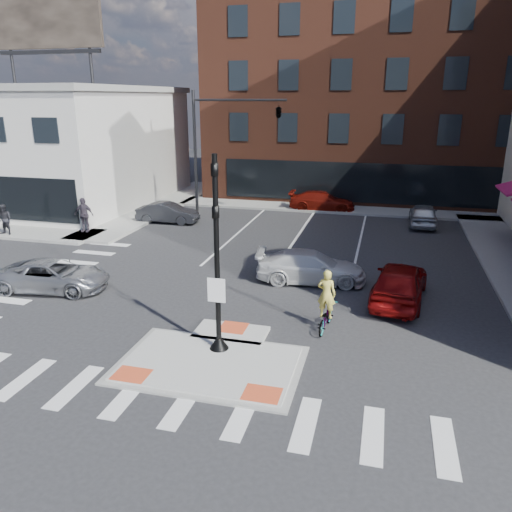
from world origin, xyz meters
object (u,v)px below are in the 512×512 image
(silver_suv, at_px, (53,276))
(red_sedan, at_px, (400,282))
(pedestrian_a, at_px, (4,220))
(pedestrian_b, at_px, (84,215))
(cyclist, at_px, (326,310))
(bg_car_dark, at_px, (168,213))
(bg_car_silver, at_px, (423,215))
(white_pickup, at_px, (311,267))
(bg_car_red, at_px, (322,201))

(silver_suv, bearing_deg, red_sedan, -88.05)
(pedestrian_a, bearing_deg, silver_suv, -36.60)
(pedestrian_b, bearing_deg, cyclist, -35.60)
(bg_car_dark, bearing_deg, pedestrian_b, 134.24)
(cyclist, bearing_deg, silver_suv, 1.95)
(red_sedan, height_order, pedestrian_a, pedestrian_a)
(red_sedan, bearing_deg, pedestrian_b, -10.87)
(red_sedan, relative_size, bg_car_dark, 1.20)
(pedestrian_b, bearing_deg, pedestrian_a, -160.76)
(bg_car_dark, bearing_deg, red_sedan, -126.76)
(bg_car_dark, xyz_separation_m, pedestrian_b, (-3.50, -3.73, 0.50))
(bg_car_silver, height_order, cyclist, cyclist)
(silver_suv, bearing_deg, bg_car_silver, -53.04)
(bg_car_dark, relative_size, cyclist, 1.80)
(bg_car_dark, bearing_deg, bg_car_silver, -80.57)
(bg_car_silver, relative_size, pedestrian_b, 2.04)
(white_pickup, bearing_deg, pedestrian_b, 64.89)
(bg_car_red, distance_m, pedestrian_a, 19.99)
(red_sedan, height_order, cyclist, cyclist)
(silver_suv, height_order, pedestrian_a, pedestrian_a)
(bg_car_silver, bearing_deg, white_pickup, 66.87)
(white_pickup, distance_m, pedestrian_a, 17.94)
(silver_suv, relative_size, red_sedan, 0.97)
(red_sedan, relative_size, bg_car_silver, 1.15)
(bg_car_dark, height_order, bg_car_silver, bg_car_silver)
(red_sedan, distance_m, cyclist, 4.03)
(silver_suv, distance_m, red_sedan, 13.88)
(white_pickup, xyz_separation_m, bg_car_dark, (-10.31, 8.22, -0.04))
(pedestrian_a, bearing_deg, cyclist, -17.84)
(pedestrian_a, xyz_separation_m, pedestrian_b, (3.92, 1.75, 0.12))
(cyclist, xyz_separation_m, pedestrian_a, (-18.92, 7.20, 0.30))
(white_pickup, relative_size, cyclist, 2.16)
(white_pickup, distance_m, bg_car_dark, 13.18)
(red_sedan, distance_m, bg_car_red, 16.29)
(bg_car_silver, height_order, pedestrian_b, pedestrian_b)
(silver_suv, distance_m, bg_car_silver, 21.47)
(bg_car_red, relative_size, pedestrian_a, 2.59)
(red_sedan, bearing_deg, bg_car_red, -64.69)
(pedestrian_a, bearing_deg, bg_car_dark, 39.42)
(silver_suv, xyz_separation_m, bg_car_dark, (-0.27, 11.83, 0.01))
(red_sedan, height_order, bg_car_red, red_sedan)
(red_sedan, bearing_deg, bg_car_silver, -89.61)
(bg_car_dark, height_order, pedestrian_a, pedestrian_a)
(cyclist, bearing_deg, pedestrian_a, -14.60)
(bg_car_dark, distance_m, bg_car_red, 10.77)
(silver_suv, distance_m, pedestrian_a, 9.98)
(white_pickup, bearing_deg, bg_car_dark, 44.34)
(white_pickup, height_order, bg_car_red, white_pickup)
(silver_suv, height_order, bg_car_red, bg_car_red)
(silver_suv, distance_m, white_pickup, 10.67)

